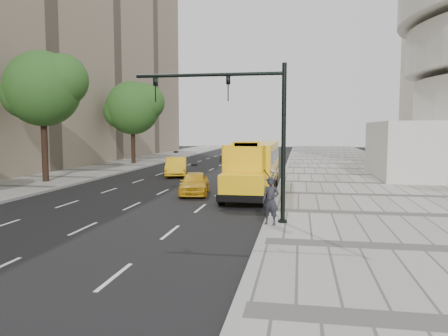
% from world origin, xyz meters
% --- Properties ---
extents(ground, '(140.00, 140.00, 0.00)m').
position_xyz_m(ground, '(0.00, 0.00, 0.00)').
color(ground, black).
rests_on(ground, ground).
extents(sidewalk_museum, '(12.00, 140.00, 0.15)m').
position_xyz_m(sidewalk_museum, '(12.00, 0.00, 0.07)').
color(sidewalk_museum, '#999790').
rests_on(sidewalk_museum, ground).
extents(sidewalk_far, '(6.00, 140.00, 0.15)m').
position_xyz_m(sidewalk_far, '(-11.00, 0.00, 0.07)').
color(sidewalk_far, '#999790').
rests_on(sidewalk_far, ground).
extents(curb_museum, '(0.30, 140.00, 0.15)m').
position_xyz_m(curb_museum, '(6.00, 0.00, 0.07)').
color(curb_museum, gray).
rests_on(curb_museum, ground).
extents(curb_far, '(0.30, 140.00, 0.15)m').
position_xyz_m(curb_far, '(-8.00, 0.00, 0.07)').
color(curb_far, gray).
rests_on(curb_far, ground).
extents(tree_b, '(5.88, 5.23, 9.26)m').
position_xyz_m(tree_b, '(-10.40, 2.67, 6.69)').
color(tree_b, black).
rests_on(tree_b, ground).
extents(tree_c, '(6.40, 5.69, 8.94)m').
position_xyz_m(tree_c, '(-10.39, 19.30, 6.14)').
color(tree_c, black).
rests_on(tree_c, ground).
extents(school_bus, '(2.96, 11.56, 3.19)m').
position_xyz_m(school_bus, '(4.50, 1.01, 1.76)').
color(school_bus, yellow).
rests_on(school_bus, ground).
extents(taxi_near, '(2.20, 4.18, 1.36)m').
position_xyz_m(taxi_near, '(1.16, -0.67, 0.68)').
color(taxi_near, gold).
rests_on(taxi_near, ground).
extents(taxi_far, '(2.70, 4.90, 1.53)m').
position_xyz_m(taxi_far, '(-2.71, 8.90, 0.77)').
color(taxi_far, gold).
rests_on(taxi_far, ground).
extents(pedestrian, '(0.78, 0.63, 1.86)m').
position_xyz_m(pedestrian, '(6.15, -8.70, 1.08)').
color(pedestrian, '#25252B').
rests_on(pedestrian, sidewalk_museum).
extents(traffic_signal, '(6.18, 0.36, 6.40)m').
position_xyz_m(traffic_signal, '(5.19, -8.21, 4.09)').
color(traffic_signal, black).
rests_on(traffic_signal, ground).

